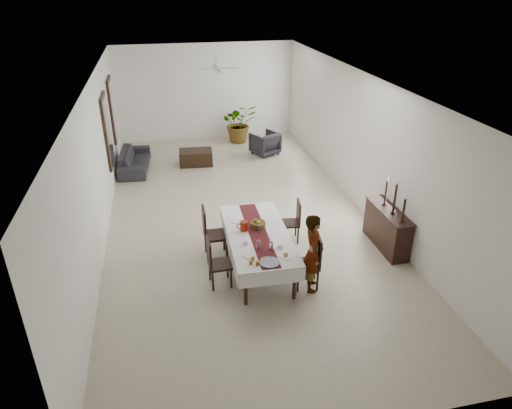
% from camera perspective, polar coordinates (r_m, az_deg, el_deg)
% --- Properties ---
extents(floor, '(6.00, 12.00, 0.00)m').
position_cam_1_polar(floor, '(10.96, -2.23, -1.29)').
color(floor, beige).
rests_on(floor, ground).
extents(ceiling, '(6.00, 12.00, 0.02)m').
position_cam_1_polar(ceiling, '(9.87, -2.57, 15.34)').
color(ceiling, silver).
rests_on(ceiling, wall_back).
extents(wall_back, '(6.00, 0.02, 3.20)m').
position_cam_1_polar(wall_back, '(16.02, -6.27, 13.79)').
color(wall_back, white).
rests_on(wall_back, floor).
extents(wall_front, '(6.00, 0.02, 3.20)m').
position_cam_1_polar(wall_front, '(5.27, 9.61, -16.01)').
color(wall_front, white).
rests_on(wall_front, floor).
extents(wall_left, '(0.02, 12.00, 3.20)m').
position_cam_1_polar(wall_left, '(10.27, -19.17, 5.01)').
color(wall_left, white).
rests_on(wall_left, floor).
extents(wall_right, '(0.02, 12.00, 3.20)m').
position_cam_1_polar(wall_right, '(11.18, 13.06, 7.54)').
color(wall_right, white).
rests_on(wall_right, floor).
extents(dining_table_top, '(1.04, 2.39, 0.05)m').
position_cam_1_polar(dining_table_top, '(8.73, 0.24, -3.78)').
color(dining_table_top, black).
rests_on(dining_table_top, table_leg_fl).
extents(table_leg_fl, '(0.07, 0.07, 0.69)m').
position_cam_1_polar(table_leg_fl, '(7.95, -1.31, -10.41)').
color(table_leg_fl, black).
rests_on(table_leg_fl, floor).
extents(table_leg_fr, '(0.07, 0.07, 0.69)m').
position_cam_1_polar(table_leg_fr, '(8.11, 4.82, -9.68)').
color(table_leg_fr, black).
rests_on(table_leg_fr, floor).
extents(table_leg_bl, '(0.07, 0.07, 0.69)m').
position_cam_1_polar(table_leg_bl, '(9.82, -3.51, -2.61)').
color(table_leg_bl, black).
rests_on(table_leg_bl, floor).
extents(table_leg_br, '(0.07, 0.07, 0.69)m').
position_cam_1_polar(table_leg_br, '(9.94, 1.44, -2.15)').
color(table_leg_br, black).
rests_on(table_leg_br, floor).
extents(tablecloth_top, '(1.22, 2.57, 0.01)m').
position_cam_1_polar(tablecloth_top, '(8.71, 0.24, -3.61)').
color(tablecloth_top, white).
rests_on(tablecloth_top, dining_table_top).
extents(tablecloth_drape_left, '(0.07, 2.54, 0.30)m').
position_cam_1_polar(tablecloth_drape_left, '(8.71, -3.50, -4.77)').
color(tablecloth_drape_left, white).
rests_on(tablecloth_drape_left, dining_table_top).
extents(tablecloth_drape_right, '(0.07, 2.54, 0.30)m').
position_cam_1_polar(tablecloth_drape_right, '(8.90, 3.88, -4.04)').
color(tablecloth_drape_right, white).
rests_on(tablecloth_drape_right, dining_table_top).
extents(tablecloth_drape_near, '(1.16, 0.04, 0.30)m').
position_cam_1_polar(tablecloth_drape_near, '(7.76, 2.05, -9.16)').
color(tablecloth_drape_near, white).
rests_on(tablecloth_drape_near, dining_table_top).
extents(tablecloth_drape_far, '(1.16, 0.04, 0.30)m').
position_cam_1_polar(tablecloth_drape_far, '(9.87, -1.17, -0.69)').
color(tablecloth_drape_far, white).
rests_on(tablecloth_drape_far, dining_table_top).
extents(table_runner, '(0.40, 2.47, 0.00)m').
position_cam_1_polar(table_runner, '(8.71, 0.24, -3.57)').
color(table_runner, maroon).
rests_on(table_runner, tablecloth_top).
extents(red_pitcher, '(0.15, 0.15, 0.20)m').
position_cam_1_polar(red_pitcher, '(8.75, -1.53, -2.69)').
color(red_pitcher, maroon).
rests_on(red_pitcher, tablecloth_top).
extents(pitcher_handle, '(0.12, 0.02, 0.12)m').
position_cam_1_polar(pitcher_handle, '(8.74, -2.07, -2.74)').
color(pitcher_handle, maroon).
rests_on(pitcher_handle, red_pitcher).
extents(wine_glass_near, '(0.07, 0.07, 0.17)m').
position_cam_1_polar(wine_glass_near, '(8.15, 1.92, -5.22)').
color(wine_glass_near, white).
rests_on(wine_glass_near, tablecloth_top).
extents(wine_glass_mid, '(0.07, 0.07, 0.17)m').
position_cam_1_polar(wine_glass_mid, '(8.20, 0.29, -5.01)').
color(wine_glass_mid, white).
rests_on(wine_glass_mid, tablecloth_top).
extents(wine_glass_far, '(0.07, 0.07, 0.17)m').
position_cam_1_polar(wine_glass_far, '(8.72, 0.49, -2.91)').
color(wine_glass_far, silver).
rests_on(wine_glass_far, tablecloth_top).
extents(teacup_right, '(0.09, 0.09, 0.06)m').
position_cam_1_polar(teacup_right, '(8.26, 3.04, -5.23)').
color(teacup_right, silver).
rests_on(teacup_right, saucer_right).
extents(saucer_right, '(0.15, 0.15, 0.01)m').
position_cam_1_polar(saucer_right, '(8.27, 3.04, -5.37)').
color(saucer_right, white).
rests_on(saucer_right, tablecloth_top).
extents(teacup_left, '(0.09, 0.09, 0.06)m').
position_cam_1_polar(teacup_left, '(8.36, -1.30, -4.76)').
color(teacup_left, silver).
rests_on(teacup_left, saucer_left).
extents(saucer_left, '(0.15, 0.15, 0.01)m').
position_cam_1_polar(saucer_left, '(8.37, -1.30, -4.90)').
color(saucer_left, white).
rests_on(saucer_left, tablecloth_top).
extents(plate_near_right, '(0.24, 0.24, 0.01)m').
position_cam_1_polar(plate_near_right, '(8.04, 3.74, -6.43)').
color(plate_near_right, white).
rests_on(plate_near_right, tablecloth_top).
extents(bread_near_right, '(0.09, 0.09, 0.09)m').
position_cam_1_polar(bread_near_right, '(8.02, 3.75, -6.27)').
color(bread_near_right, tan).
rests_on(bread_near_right, plate_near_right).
extents(plate_near_left, '(0.24, 0.24, 0.01)m').
position_cam_1_polar(plate_near_left, '(8.04, -0.83, -6.34)').
color(plate_near_left, silver).
rests_on(plate_near_left, tablecloth_top).
extents(plate_far_left, '(0.24, 0.24, 0.01)m').
position_cam_1_polar(plate_far_left, '(9.13, -2.36, -2.04)').
color(plate_far_left, white).
rests_on(plate_far_left, tablecloth_top).
extents(serving_tray, '(0.35, 0.35, 0.02)m').
position_cam_1_polar(serving_tray, '(7.85, 1.69, -7.25)').
color(serving_tray, '#3E3D42').
rests_on(serving_tray, tablecloth_top).
extents(jam_jar_a, '(0.06, 0.06, 0.07)m').
position_cam_1_polar(jam_jar_a, '(7.77, 0.17, -7.38)').
color(jam_jar_a, brown).
rests_on(jam_jar_a, tablecloth_top).
extents(jam_jar_b, '(0.06, 0.06, 0.07)m').
position_cam_1_polar(jam_jar_b, '(7.81, -0.63, -7.22)').
color(jam_jar_b, brown).
rests_on(jam_jar_b, tablecloth_top).
extents(jam_jar_c, '(0.06, 0.06, 0.07)m').
position_cam_1_polar(jam_jar_c, '(7.89, -0.40, -6.79)').
color(jam_jar_c, brown).
rests_on(jam_jar_c, tablecloth_top).
extents(fruit_basket, '(0.30, 0.30, 0.10)m').
position_cam_1_polar(fruit_basket, '(8.91, 0.24, -2.49)').
color(fruit_basket, brown).
rests_on(fruit_basket, tablecloth_top).
extents(fruit_red, '(0.09, 0.09, 0.09)m').
position_cam_1_polar(fruit_red, '(8.89, 0.41, -2.00)').
color(fruit_red, maroon).
rests_on(fruit_red, fruit_basket).
extents(fruit_green, '(0.08, 0.08, 0.08)m').
position_cam_1_polar(fruit_green, '(8.89, -0.04, -2.01)').
color(fruit_green, '#5A8126').
rests_on(fruit_green, fruit_basket).
extents(fruit_yellow, '(0.08, 0.08, 0.08)m').
position_cam_1_polar(fruit_yellow, '(8.83, 0.31, -2.23)').
color(fruit_yellow, yellow).
rests_on(fruit_yellow, fruit_basket).
extents(chair_right_near_seat, '(0.49, 0.49, 0.05)m').
position_cam_1_polar(chair_right_near_seat, '(8.38, 6.35, -7.47)').
color(chair_right_near_seat, black).
rests_on(chair_right_near_seat, chair_right_near_leg_fl).
extents(chair_right_near_leg_fl, '(0.05, 0.05, 0.43)m').
position_cam_1_polar(chair_right_near_leg_fl, '(8.41, 7.69, -9.43)').
color(chair_right_near_leg_fl, black).
rests_on(chair_right_near_leg_fl, floor).
extents(chair_right_near_leg_fr, '(0.05, 0.05, 0.43)m').
position_cam_1_polar(chair_right_near_leg_fr, '(8.70, 7.23, -8.06)').
color(chair_right_near_leg_fr, black).
rests_on(chair_right_near_leg_fr, floor).
extents(chair_right_near_leg_bl, '(0.05, 0.05, 0.43)m').
position_cam_1_polar(chair_right_near_leg_bl, '(8.35, 5.26, -9.59)').
color(chair_right_near_leg_bl, black).
rests_on(chair_right_near_leg_bl, floor).
extents(chair_right_near_leg_br, '(0.05, 0.05, 0.43)m').
position_cam_1_polar(chair_right_near_leg_br, '(8.64, 4.88, -8.19)').
color(chair_right_near_leg_br, black).
rests_on(chair_right_near_leg_br, floor).
extents(chair_right_near_back, '(0.10, 0.44, 0.56)m').
position_cam_1_polar(chair_right_near_back, '(8.26, 7.81, -5.68)').
color(chair_right_near_back, black).
rests_on(chair_right_near_back, chair_right_near_seat).
extents(chair_right_far_seat, '(0.44, 0.44, 0.04)m').
position_cam_1_polar(chair_right_far_seat, '(9.77, 4.26, -2.35)').
color(chair_right_far_seat, black).
rests_on(chair_right_far_seat, chair_right_far_leg_fl).
extents(chair_right_far_leg_fl, '(0.04, 0.04, 0.38)m').
position_cam_1_polar(chair_right_far_leg_fl, '(9.77, 5.28, -3.87)').
color(chair_right_far_leg_fl, black).
rests_on(chair_right_far_leg_fl, floor).
extents(chair_right_far_leg_fr, '(0.04, 0.04, 0.38)m').
position_cam_1_polar(chair_right_far_leg_fr, '(10.04, 4.99, -2.95)').
color(chair_right_far_leg_fr, black).
rests_on(chair_right_far_leg_fr, floor).
extents(chair_right_far_leg_bl, '(0.04, 0.04, 0.38)m').
position_cam_1_polar(chair_right_far_leg_bl, '(9.72, 3.42, -3.95)').
color(chair_right_far_leg_bl, black).
rests_on(chair_right_far_leg_bl, floor).
extents(chair_right_far_leg_br, '(0.04, 0.04, 0.38)m').
position_cam_1_polar(chair_right_far_leg_br, '(10.00, 3.19, -3.02)').
color(chair_right_far_leg_br, black).
rests_on(chair_right_far_leg_br, floor).
extents(chair_right_far_back, '(0.09, 0.39, 0.50)m').
position_cam_1_polar(chair_right_far_back, '(9.68, 5.35, -0.94)').
color(chair_right_far_back, black).
rests_on(chair_right_far_back, chair_right_far_seat).
extents(chair_left_near_seat, '(0.43, 0.43, 0.05)m').
position_cam_1_polar(chair_left_near_seat, '(8.40, -4.53, -7.48)').
color(chair_left_near_seat, black).
rests_on(chair_left_near_seat, chair_left_near_leg_fl).
extents(chair_left_near_leg_fl, '(0.04, 0.04, 0.41)m').
position_cam_1_polar(chair_left_near_leg_fl, '(8.65, -5.79, -8.26)').
color(chair_left_near_leg_fl, black).
rests_on(chair_left_near_leg_fl, floor).
extents(chair_left_near_leg_fr, '(0.04, 0.04, 0.41)m').
position_cam_1_polar(chair_left_near_leg_fr, '(8.38, -5.42, -9.55)').
color(chair_left_near_leg_fr, black).
rests_on(chair_left_near_leg_fr, floor).
extents(chair_left_near_leg_bl, '(0.04, 0.04, 0.41)m').
position_cam_1_polar(chair_left_near_leg_bl, '(8.69, -3.57, -7.97)').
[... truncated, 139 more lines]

